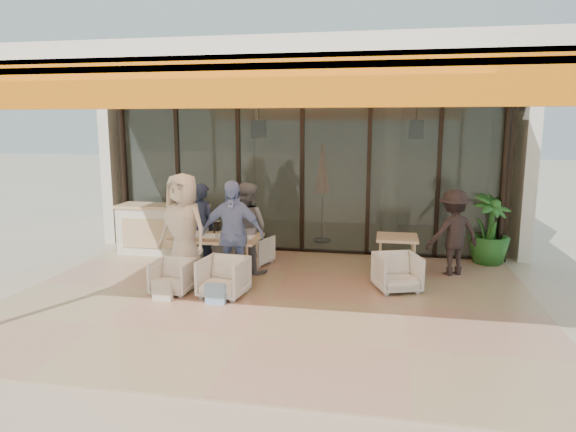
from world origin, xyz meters
name	(u,v)px	position (x,y,z in m)	size (l,w,h in m)	color
ground	(271,299)	(0.00, 0.00, 0.00)	(70.00, 70.00, 0.00)	#C6B293
terrace_floor	(271,299)	(0.00, 0.00, 0.01)	(8.00, 6.00, 0.01)	tan
terrace_structure	(265,81)	(0.00, -0.26, 3.25)	(8.00, 6.00, 3.40)	silver
glass_storefront	(302,177)	(0.00, 3.00, 1.60)	(8.08, 0.10, 3.20)	#9EADA3
interior_block	(318,142)	(0.01, 5.31, 2.23)	(9.05, 3.62, 3.52)	silver
host_counter	(163,229)	(-2.77, 2.30, 0.53)	(1.85, 0.65, 1.04)	silver
dining_table	(216,240)	(-1.17, 0.94, 0.69)	(1.50, 0.90, 0.93)	#DCBB86
chair_far_left	(212,245)	(-1.59, 1.88, 0.36)	(0.70, 0.65, 0.72)	white
chair_far_right	(254,249)	(-0.75, 1.88, 0.31)	(0.61, 0.57, 0.63)	white
chair_near_left	(173,275)	(-1.59, -0.02, 0.30)	(0.59, 0.55, 0.61)	white
chair_near_right	(223,275)	(-0.75, -0.02, 0.34)	(0.67, 0.63, 0.69)	white
diner_navy	(202,227)	(-1.59, 1.38, 0.81)	(0.59, 0.39, 1.62)	#182035
diner_grey	(247,228)	(-0.75, 1.38, 0.82)	(0.80, 0.62, 1.65)	#5B5B60
diner_cream	(183,230)	(-1.59, 0.48, 0.94)	(0.92, 0.60, 1.88)	beige
diner_periwinkle	(232,234)	(-0.75, 0.48, 0.89)	(1.04, 0.43, 1.78)	#7C96CF
tote_bag_cream	(162,291)	(-1.59, -0.42, 0.17)	(0.30, 0.10, 0.34)	silver
tote_bag_blue	(215,295)	(-0.75, -0.42, 0.17)	(0.30, 0.10, 0.34)	#99BFD8
side_table	(397,242)	(1.91, 1.52, 0.64)	(0.70, 0.70, 0.74)	#DCBB86
side_chair	(397,271)	(1.91, 0.77, 0.34)	(0.66, 0.62, 0.68)	white
standing_woman	(453,233)	(2.89, 1.85, 0.77)	(1.00, 0.57, 1.54)	black
potted_palm	(490,229)	(3.67, 2.76, 0.68)	(0.76, 0.76, 1.36)	#1E5919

